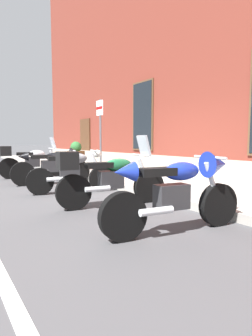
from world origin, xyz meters
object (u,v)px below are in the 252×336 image
object	(u,v)px
motorcycle_green_touring	(107,177)
motorcycle_grey_naked	(73,172)
barrel_planter	(76,158)
motorcycle_black_sport	(55,164)
parking_sign	(100,126)
motorcycle_blue_sport	(181,189)
motorcycle_silver_touring	(30,161)

from	to	relation	value
motorcycle_green_touring	motorcycle_grey_naked	bearing A→B (deg)	179.68
motorcycle_green_touring	barrel_planter	size ratio (longest dim) A/B	2.07
motorcycle_black_sport	parking_sign	size ratio (longest dim) A/B	0.95
motorcycle_black_sport	motorcycle_blue_sport	xyz separation A→B (m)	(5.00, -0.05, 0.02)
motorcycle_blue_sport	parking_sign	size ratio (longest dim) A/B	0.91
motorcycle_grey_naked	parking_sign	xyz separation A→B (m)	(-1.59, 1.56, 1.14)
motorcycle_black_sport	parking_sign	bearing A→B (deg)	91.17
motorcycle_silver_touring	parking_sign	bearing A→B (deg)	43.49
motorcycle_black_sport	parking_sign	xyz separation A→B (m)	(-0.03, 1.45, 1.08)
motorcycle_green_touring	motorcycle_blue_sport	distance (m)	1.80
motorcycle_blue_sport	motorcycle_silver_touring	bearing A→B (deg)	-178.69
motorcycle_silver_touring	motorcycle_blue_sport	size ratio (longest dim) A/B	1.05
motorcycle_grey_naked	motorcycle_blue_sport	bearing A→B (deg)	1.20
motorcycle_silver_touring	motorcycle_blue_sport	distance (m)	6.76
motorcycle_grey_naked	barrel_planter	size ratio (longest dim) A/B	1.95
motorcycle_silver_touring	motorcycle_grey_naked	bearing A→B (deg)	1.42
motorcycle_silver_touring	motorcycle_green_touring	distance (m)	4.96
motorcycle_green_touring	motorcycle_silver_touring	bearing A→B (deg)	-179.15
motorcycle_silver_touring	parking_sign	distance (m)	2.62
motorcycle_green_touring	barrel_planter	world-z (taller)	motorcycle_green_touring
motorcycle_green_touring	barrel_planter	distance (m)	5.42
motorcycle_green_touring	parking_sign	distance (m)	3.75
motorcycle_black_sport	barrel_planter	distance (m)	2.47
motorcycle_silver_touring	motorcycle_green_touring	bearing A→B (deg)	0.85
motorcycle_grey_naked	motorcycle_blue_sport	world-z (taller)	motorcycle_blue_sport
motorcycle_silver_touring	motorcycle_black_sport	distance (m)	1.78
barrel_planter	motorcycle_black_sport	bearing A→B (deg)	-36.90
motorcycle_silver_touring	motorcycle_black_sport	xyz separation A→B (m)	(1.76, 0.20, 0.00)
motorcycle_green_touring	parking_sign	xyz separation A→B (m)	(-3.23, 1.57, 1.08)
motorcycle_black_sport	motorcycle_blue_sport	world-z (taller)	motorcycle_blue_sport
motorcycle_black_sport	motorcycle_grey_naked	world-z (taller)	motorcycle_black_sport
motorcycle_grey_naked	motorcycle_black_sport	bearing A→B (deg)	175.69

